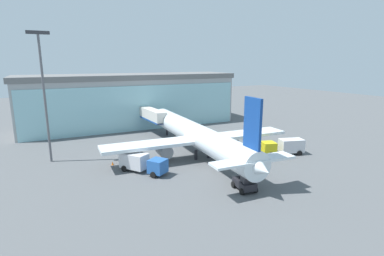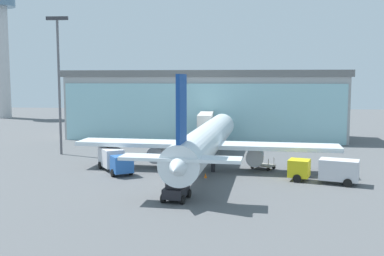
{
  "view_description": "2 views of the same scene",
  "coord_description": "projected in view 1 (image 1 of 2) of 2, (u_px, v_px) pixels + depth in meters",
  "views": [
    {
      "loc": [
        -23.03,
        -34.94,
        15.76
      ],
      "look_at": [
        0.56,
        7.08,
        4.99
      ],
      "focal_mm": 28.0,
      "sensor_mm": 36.0,
      "label": 1
    },
    {
      "loc": [
        4.54,
        -48.14,
        11.24
      ],
      "look_at": [
        -0.22,
        9.5,
        4.85
      ],
      "focal_mm": 42.0,
      "sensor_mm": 36.0,
      "label": 2
    }
  ],
  "objects": [
    {
      "name": "fuel_truck",
      "position": [
        284.0,
        146.0,
        51.44
      ],
      "size": [
        7.62,
        4.41,
        2.65
      ],
      "rotation": [
        0.0,
        0.0,
        2.82
      ],
      "color": "yellow",
      "rests_on": "ground"
    },
    {
      "name": "ground",
      "position": [
        212.0,
        170.0,
        44.17
      ],
      "size": [
        240.0,
        240.0,
        0.0
      ],
      "primitive_type": "plane",
      "color": "#545659"
    },
    {
      "name": "safety_cone_nose",
      "position": [
        216.0,
        163.0,
        46.63
      ],
      "size": [
        0.36,
        0.36,
        0.55
      ],
      "primitive_type": "cone",
      "color": "orange",
      "rests_on": "ground"
    },
    {
      "name": "terminal_building",
      "position": [
        131.0,
        100.0,
        74.24
      ],
      "size": [
        52.31,
        16.53,
        12.71
      ],
      "rotation": [
        0.0,
        0.0,
        -0.06
      ],
      "color": "#A2A2A2",
      "rests_on": "ground"
    },
    {
      "name": "pushback_tug",
      "position": [
        245.0,
        183.0,
        37.13
      ],
      "size": [
        2.64,
        3.46,
        2.3
      ],
      "rotation": [
        0.0,
        0.0,
        1.4
      ],
      "color": "black",
      "rests_on": "ground"
    },
    {
      "name": "apron_light_mast",
      "position": [
        44.0,
        88.0,
        45.57
      ],
      "size": [
        3.2,
        0.4,
        20.14
      ],
      "color": "#59595E",
      "rests_on": "ground"
    },
    {
      "name": "catering_truck",
      "position": [
        142.0,
        162.0,
        43.26
      ],
      "size": [
        5.73,
        7.36,
        2.65
      ],
      "rotation": [
        0.0,
        0.0,
        5.27
      ],
      "color": "#2659A5",
      "rests_on": "ground"
    },
    {
      "name": "safety_cone_wingtip",
      "position": [
        113.0,
        163.0,
        46.44
      ],
      "size": [
        0.36,
        0.36,
        0.55
      ],
      "primitive_type": "cone",
      "color": "orange",
      "rests_on": "ground"
    },
    {
      "name": "baggage_cart",
      "position": [
        230.0,
        147.0,
        54.63
      ],
      "size": [
        3.22,
        2.87,
        1.5
      ],
      "rotation": [
        0.0,
        0.0,
        5.7
      ],
      "color": "#9E998C",
      "rests_on": "ground"
    },
    {
      "name": "jet_bridge",
      "position": [
        149.0,
        114.0,
        66.77
      ],
      "size": [
        2.27,
        14.77,
        5.61
      ],
      "rotation": [
        0.0,
        0.0,
        1.57
      ],
      "color": "beige",
      "rests_on": "ground"
    },
    {
      "name": "airplane",
      "position": [
        197.0,
        136.0,
        50.62
      ],
      "size": [
        32.43,
        39.32,
        11.64
      ],
      "rotation": [
        0.0,
        0.0,
        1.48
      ],
      "color": "white",
      "rests_on": "ground"
    }
  ]
}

